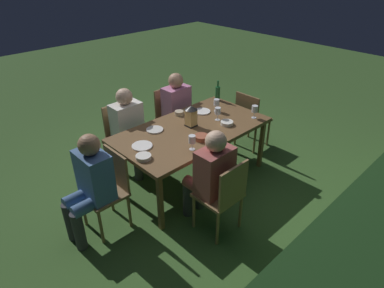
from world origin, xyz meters
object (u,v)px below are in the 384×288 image
(plate_c, at_px, (202,111))
(person_in_blue, at_px, (90,183))
(wine_glass_c, at_px, (218,111))
(bowl_bread, at_px, (143,157))
(lantern_centerpiece, at_px, (191,115))
(chair_head_far, at_px, (109,187))
(wine_glass_a, at_px, (255,109))
(person_in_rust, at_px, (210,174))
(bowl_olives, at_px, (227,123))
(plate_a, at_px, (155,130))
(dining_table, at_px, (192,132))
(chair_head_near, at_px, (251,118))
(chair_side_left_b, at_px, (123,133))
(person_in_cream, at_px, (130,128))
(bowl_dip, at_px, (202,137))
(plate_b, at_px, (142,146))
(wine_glass_d, at_px, (217,103))
(bowl_salad, at_px, (179,113))
(person_in_pink, at_px, (179,109))
(green_bottle_on_table, at_px, (218,93))
(wine_glass_b, at_px, (192,140))
(chair_side_left_a, at_px, (171,114))
(chair_side_right_b, at_px, (223,194))

(plate_c, bearing_deg, person_in_blue, 7.74)
(wine_glass_c, relative_size, bowl_bread, 1.04)
(person_in_blue, height_order, lantern_centerpiece, person_in_blue)
(chair_head_far, height_order, wine_glass_a, wine_glass_a)
(bowl_bread, bearing_deg, chair_head_far, -22.27)
(person_in_rust, relative_size, bowl_olives, 7.31)
(chair_head_far, bearing_deg, person_in_rust, 137.40)
(chair_head_far, bearing_deg, wine_glass_c, 177.82)
(plate_a, bearing_deg, person_in_blue, 14.69)
(lantern_centerpiece, bearing_deg, bowl_olives, 140.55)
(dining_table, relative_size, bowl_bread, 11.63)
(plate_a, bearing_deg, wine_glass_a, 151.63)
(person_in_rust, distance_m, bowl_olives, 0.94)
(chair_head_near, relative_size, chair_side_left_b, 1.00)
(chair_head_far, relative_size, person_in_cream, 0.76)
(dining_table, height_order, plate_a, plate_a)
(bowl_dip, bearing_deg, plate_b, -30.57)
(wine_glass_d, bearing_deg, person_in_rust, 39.89)
(person_in_blue, bearing_deg, bowl_salad, -165.69)
(bowl_olives, relative_size, bowl_salad, 1.35)
(person_in_pink, bearing_deg, person_in_cream, 0.00)
(chair_head_near, distance_m, bowl_olives, 0.89)
(bowl_bread, height_order, bowl_salad, bowl_salad)
(plate_a, bearing_deg, bowl_olives, 146.09)
(lantern_centerpiece, bearing_deg, bowl_salad, -107.58)
(wine_glass_c, distance_m, bowl_bread, 1.23)
(person_in_pink, relative_size, bowl_dip, 7.06)
(wine_glass_a, relative_size, plate_a, 0.83)
(chair_head_near, relative_size, bowl_olives, 5.53)
(plate_c, height_order, bowl_olives, bowl_olives)
(lantern_centerpiece, bearing_deg, person_in_cream, -54.71)
(bowl_salad, bearing_deg, person_in_blue, 14.31)
(plate_a, height_order, plate_b, same)
(green_bottle_on_table, distance_m, bowl_olives, 0.79)
(green_bottle_on_table, distance_m, wine_glass_b, 1.42)
(plate_b, bearing_deg, bowl_bread, 57.10)
(person_in_cream, xyz_separation_m, wine_glass_d, (-1.01, 0.57, 0.22))
(chair_head_far, bearing_deg, dining_table, 180.00)
(person_in_cream, height_order, bowl_dip, person_in_cream)
(chair_side_left_b, bearing_deg, bowl_olives, 125.46)
(chair_side_left_b, bearing_deg, chair_side_left_a, 180.00)
(person_in_cream, bearing_deg, wine_glass_a, 138.83)
(chair_side_right_b, distance_m, person_in_cream, 1.61)
(chair_side_left_b, distance_m, bowl_salad, 0.81)
(wine_glass_d, height_order, plate_b, wine_glass_d)
(person_in_pink, relative_size, lantern_centerpiece, 4.34)
(wine_glass_b, bearing_deg, person_in_pink, -125.79)
(lantern_centerpiece, height_order, wine_glass_c, lantern_centerpiece)
(person_in_blue, distance_m, bowl_dip, 1.31)
(chair_head_near, height_order, bowl_dip, chair_head_near)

